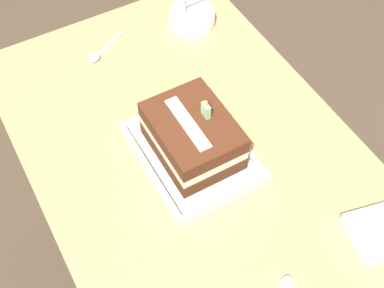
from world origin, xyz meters
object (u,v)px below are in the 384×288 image
(foil_tray, at_px, (193,154))
(bowl_stack, at_px, (192,18))
(birthday_cake, at_px, (193,136))
(serving_spoon_by_bowls, at_px, (97,55))
(napkin_pile, at_px, (377,233))

(foil_tray, bearing_deg, bowl_stack, 150.78)
(foil_tray, xyz_separation_m, bowl_stack, (-0.39, 0.22, 0.01))
(bowl_stack, bearing_deg, birthday_cake, -29.22)
(foil_tray, distance_m, birthday_cake, 0.07)
(birthday_cake, xyz_separation_m, serving_spoon_by_bowls, (-0.40, -0.06, -0.07))
(bowl_stack, bearing_deg, napkin_pile, 0.49)
(foil_tray, relative_size, birthday_cake, 1.44)
(bowl_stack, relative_size, serving_spoon_by_bowls, 1.01)
(serving_spoon_by_bowls, bearing_deg, napkin_pile, 20.72)
(serving_spoon_by_bowls, distance_m, napkin_pile, 0.81)
(foil_tray, distance_m, bowl_stack, 0.45)
(foil_tray, relative_size, napkin_pile, 2.22)
(bowl_stack, xyz_separation_m, serving_spoon_by_bowls, (-0.01, -0.28, -0.01))
(birthday_cake, bearing_deg, foil_tray, -90.00)
(foil_tray, height_order, bowl_stack, bowl_stack)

